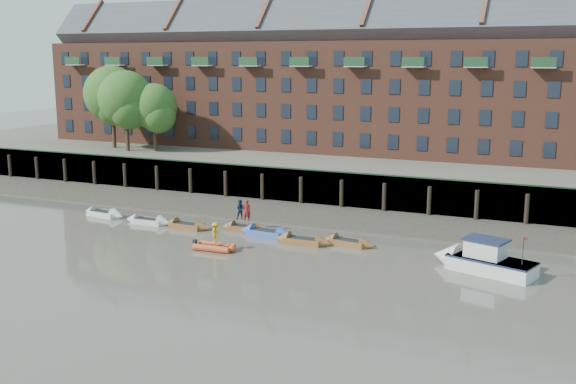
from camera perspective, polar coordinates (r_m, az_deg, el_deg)
The scene contains 19 objects.
ground at distance 43.43m, azimuth -7.50°, elevation -6.93°, with size 220.00×220.00×0.00m, color #5C584F.
foreshore at distance 58.99m, azimuth 1.50°, elevation -1.92°, with size 110.00×8.00×0.50m, color #3D382F.
mud_band at distance 55.94m, azimuth 0.19°, elevation -2.66°, with size 110.00×1.60×0.10m, color #4C4336.
river_wall at distance 62.65m, azimuth 3.00°, elevation 0.35°, with size 110.00×1.23×3.30m.
bank_terrace at distance 75.37m, azimuth 6.64°, elevation 2.17°, with size 110.00×28.00×3.20m, color #5E594D.
apartment_terrace at distance 75.36m, azimuth 7.06°, elevation 10.73°, with size 80.60×15.56×20.98m.
tree_cluster at distance 78.44m, azimuth -13.57°, elevation 7.73°, with size 11.76×7.74×9.40m.
rowboat_0 at distance 60.45m, azimuth -15.34°, elevation -1.78°, with size 4.56×1.81×1.29m.
rowboat_1 at distance 56.91m, azimuth -11.75°, elevation -2.43°, with size 4.29×1.33×1.24m.
rowboat_2 at distance 54.80m, azimuth -8.55°, elevation -2.85°, with size 4.27×1.39×1.23m.
rowboat_3 at distance 53.61m, azimuth -3.64°, elevation -3.07°, with size 4.13×1.44×1.18m.
rowboat_4 at distance 52.04m, azimuth -1.88°, elevation -3.47°, with size 4.64×1.68×1.32m.
rowboat_5 at distance 49.79m, azimuth 1.28°, elevation -4.16°, with size 4.46×1.35×1.29m.
rowboat_6 at distance 49.63m, azimuth 5.13°, elevation -4.28°, with size 4.26×1.73×1.20m.
rib_tender at distance 48.50m, azimuth -6.13°, elevation -4.65°, with size 3.11×1.55×0.53m.
motor_launch at distance 45.42m, azimuth 15.53°, elevation -5.49°, with size 7.15×4.17×2.80m.
person_rower_a at distance 53.16m, azimuth -3.52°, elevation -1.57°, with size 0.64×0.42×1.76m, color maroon.
person_rower_b at distance 53.77m, azimuth -4.04°, elevation -1.50°, with size 0.79×0.62×1.63m, color #19233F.
person_rib_crew at distance 48.26m, azimuth -6.15°, elevation -3.44°, with size 1.01×0.58×1.56m, color orange.
Camera 1 is at (21.43, -35.26, 13.57)m, focal length 42.00 mm.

